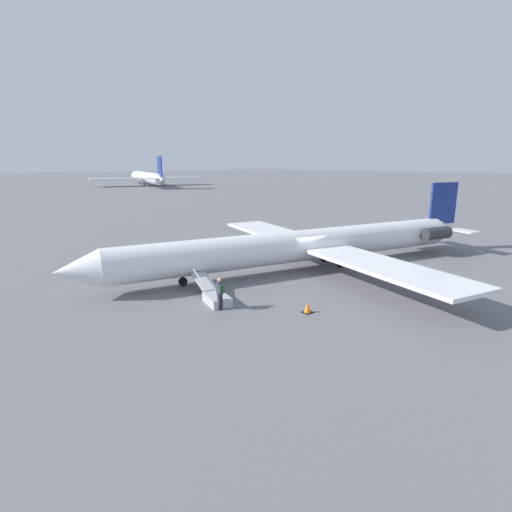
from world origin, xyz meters
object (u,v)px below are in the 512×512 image
object	(u,v)px
airplane_main	(312,244)
airplane_far_center	(147,177)
boarding_stairs	(214,296)
passenger	(220,291)

from	to	relation	value
airplane_main	airplane_far_center	distance (m)	111.64
boarding_stairs	passenger	distance (m)	1.43
airplane_main	boarding_stairs	xyz separation A→B (m)	(9.79, 0.71, -1.40)
airplane_main	passenger	world-z (taller)	airplane_main
airplane_far_center	passenger	world-z (taller)	airplane_far_center
passenger	airplane_far_center	bearing A→B (deg)	-10.47
airplane_far_center	passenger	bearing A→B (deg)	170.72
airplane_far_center	boarding_stairs	distance (m)	116.61
boarding_stairs	airplane_main	bearing A→B (deg)	-68.07
passenger	airplane_main	bearing A→B (deg)	-61.98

